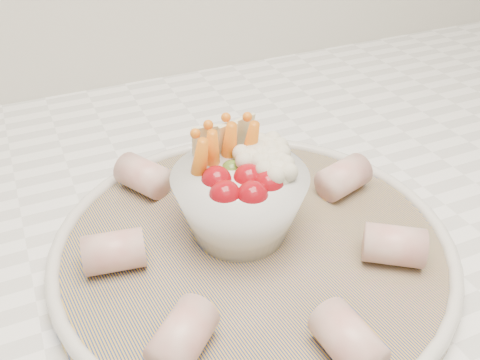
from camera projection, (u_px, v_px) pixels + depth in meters
name	position (u px, v px, depth m)	size (l,w,h in m)	color
serving_platter	(253.00, 246.00, 0.48)	(0.39, 0.39, 0.02)	navy
veggie_bowl	(241.00, 196.00, 0.47)	(0.12, 0.12, 0.10)	white
cured_meat_rolls	(252.00, 228.00, 0.46)	(0.29, 0.31, 0.03)	#C05E57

